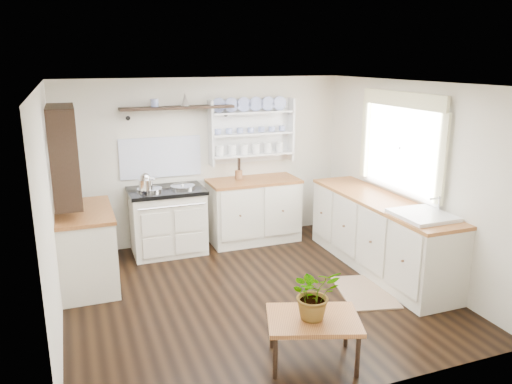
% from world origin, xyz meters
% --- Properties ---
extents(floor, '(4.00, 3.80, 0.01)m').
position_xyz_m(floor, '(0.00, 0.00, 0.00)').
color(floor, black).
rests_on(floor, ground).
extents(wall_back, '(4.00, 0.02, 2.30)m').
position_xyz_m(wall_back, '(0.00, 1.90, 1.15)').
color(wall_back, beige).
rests_on(wall_back, ground).
extents(wall_right, '(0.02, 3.80, 2.30)m').
position_xyz_m(wall_right, '(2.00, 0.00, 1.15)').
color(wall_right, beige).
rests_on(wall_right, ground).
extents(wall_left, '(0.02, 3.80, 2.30)m').
position_xyz_m(wall_left, '(-2.00, 0.00, 1.15)').
color(wall_left, beige).
rests_on(wall_left, ground).
extents(ceiling, '(4.00, 3.80, 0.01)m').
position_xyz_m(ceiling, '(0.00, 0.00, 2.30)').
color(ceiling, white).
rests_on(ceiling, wall_back).
extents(window, '(0.08, 1.55, 1.22)m').
position_xyz_m(window, '(1.95, 0.15, 1.56)').
color(window, white).
rests_on(window, wall_right).
extents(aga_cooker, '(0.99, 0.69, 0.91)m').
position_xyz_m(aga_cooker, '(-0.64, 1.57, 0.45)').
color(aga_cooker, beige).
rests_on(aga_cooker, floor).
extents(back_cabinets, '(1.27, 0.63, 0.90)m').
position_xyz_m(back_cabinets, '(0.60, 1.60, 0.46)').
color(back_cabinets, silver).
rests_on(back_cabinets, floor).
extents(right_cabinets, '(0.62, 2.43, 0.90)m').
position_xyz_m(right_cabinets, '(1.70, 0.10, 0.46)').
color(right_cabinets, silver).
rests_on(right_cabinets, floor).
extents(belfast_sink, '(0.55, 0.60, 0.45)m').
position_xyz_m(belfast_sink, '(1.70, -0.65, 0.80)').
color(belfast_sink, white).
rests_on(belfast_sink, right_cabinets).
extents(left_cabinets, '(0.62, 1.13, 0.90)m').
position_xyz_m(left_cabinets, '(-1.70, 0.90, 0.46)').
color(left_cabinets, silver).
rests_on(left_cabinets, floor).
extents(plate_rack, '(1.20, 0.22, 0.90)m').
position_xyz_m(plate_rack, '(0.65, 1.86, 1.56)').
color(plate_rack, white).
rests_on(plate_rack, wall_back).
extents(high_shelf, '(1.50, 0.29, 0.16)m').
position_xyz_m(high_shelf, '(-0.40, 1.78, 1.91)').
color(high_shelf, black).
rests_on(high_shelf, wall_back).
extents(left_shelving, '(0.28, 0.80, 1.05)m').
position_xyz_m(left_shelving, '(-1.84, 0.90, 1.55)').
color(left_shelving, black).
rests_on(left_shelving, wall_left).
extents(kettle, '(0.17, 0.17, 0.21)m').
position_xyz_m(kettle, '(-0.92, 1.45, 1.04)').
color(kettle, silver).
rests_on(kettle, aga_cooker).
extents(utensil_crock, '(0.10, 0.10, 0.12)m').
position_xyz_m(utensil_crock, '(0.41, 1.68, 0.97)').
color(utensil_crock, '#905B35').
rests_on(utensil_crock, back_cabinets).
extents(center_table, '(0.91, 0.77, 0.42)m').
position_xyz_m(center_table, '(0.02, -1.40, 0.37)').
color(center_table, brown).
rests_on(center_table, floor).
extents(potted_plant, '(0.43, 0.38, 0.45)m').
position_xyz_m(potted_plant, '(0.02, -1.40, 0.65)').
color(potted_plant, '#3F7233').
rests_on(potted_plant, center_table).
extents(floor_rug, '(0.72, 0.95, 0.02)m').
position_xyz_m(floor_rug, '(1.18, -0.43, 0.01)').
color(floor_rug, '#7D5E49').
rests_on(floor_rug, floor).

